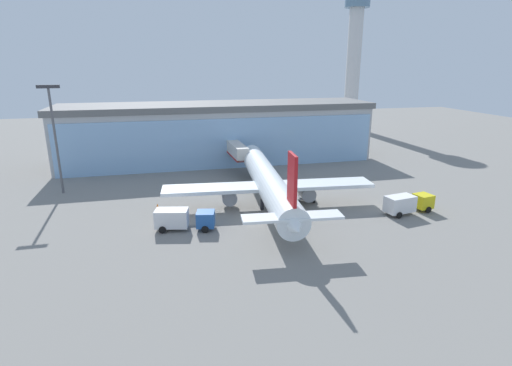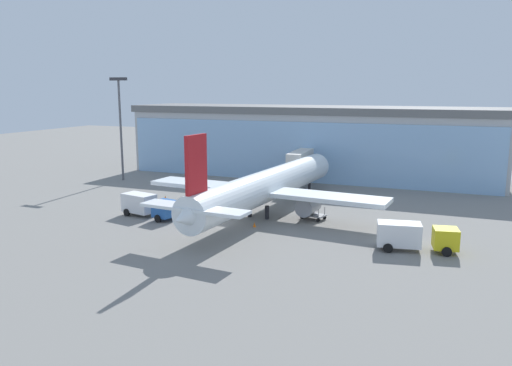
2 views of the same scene
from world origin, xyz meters
name	(u,v)px [view 1 (image 1 of 2)]	position (x,y,z in m)	size (l,w,h in m)	color
ground	(258,220)	(0.00, 0.00, 0.00)	(240.00, 240.00, 0.00)	gray
terminal_building	(218,132)	(0.00, 35.13, 6.06)	(64.35, 14.82, 12.11)	#B3B3B3
jet_bridge	(235,149)	(1.78, 25.43, 4.31)	(2.74, 12.53, 5.68)	beige
control_tower	(354,51)	(47.33, 69.76, 23.50)	(7.74, 7.74, 40.42)	silver
apron_light_mast	(54,130)	(-27.66, 18.71, 10.16)	(3.20, 0.40, 16.91)	#59595E
airplane	(268,182)	(2.89, 5.79, 3.44)	(30.31, 37.87, 10.93)	white
catering_truck	(183,219)	(-9.80, -0.73, 1.47)	(7.60, 3.73, 2.65)	#2659A5
fuel_truck	(407,203)	(20.76, -2.20, 1.47)	(7.57, 3.51, 2.65)	yellow
baggage_cart	(306,198)	(8.88, 5.63, 0.50)	(3.13, 2.31, 1.50)	gray
safety_cone_nose	(285,216)	(3.75, -0.11, 0.28)	(0.36, 0.36, 0.55)	orange
safety_cone_wingtip	(157,206)	(-12.94, 8.26, 0.28)	(0.36, 0.36, 0.55)	orange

